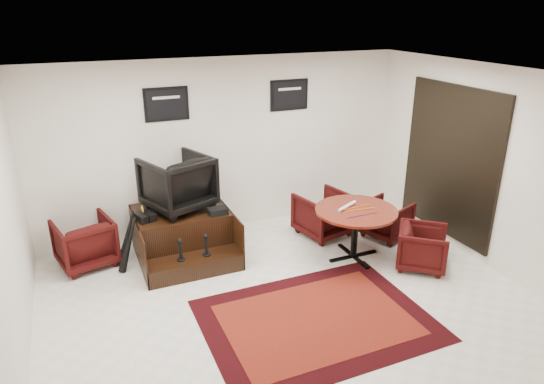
{
  "coord_description": "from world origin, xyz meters",
  "views": [
    {
      "loc": [
        -2.27,
        -4.69,
        3.51
      ],
      "look_at": [
        0.12,
        0.9,
        1.17
      ],
      "focal_mm": 32.0,
      "sensor_mm": 36.0,
      "label": 1
    }
  ],
  "objects": [
    {
      "name": "shoes_pair",
      "position": [
        -1.47,
        1.71,
        0.75
      ],
      "size": [
        0.29,
        0.33,
        0.1
      ],
      "color": "black",
      "rests_on": "shine_podium"
    },
    {
      "name": "table_clutter",
      "position": [
        1.39,
        0.66,
        0.78
      ],
      "size": [
        0.57,
        0.31,
        0.01
      ],
      "color": "#DB600C",
      "rests_on": "meeting_table"
    },
    {
      "name": "shine_podium",
      "position": [
        -0.93,
        1.79,
        0.32
      ],
      "size": [
        1.36,
        1.4,
        0.7
      ],
      "color": "black",
      "rests_on": "ground"
    },
    {
      "name": "room_shell",
      "position": [
        0.41,
        0.12,
        1.79
      ],
      "size": [
        6.02,
        5.02,
        2.81
      ],
      "color": "white",
      "rests_on": "ground"
    },
    {
      "name": "area_rug",
      "position": [
        0.12,
        -0.45,
        0.01
      ],
      "size": [
        2.64,
        1.98,
        0.01
      ],
      "color": "black",
      "rests_on": "ground"
    },
    {
      "name": "umbrella_hooked",
      "position": [
        -1.74,
        1.81,
        0.42
      ],
      "size": [
        0.31,
        0.12,
        0.85
      ],
      "primitive_type": null,
      "color": "black",
      "rests_on": "ground"
    },
    {
      "name": "shine_chair",
      "position": [
        -0.93,
        1.93,
        1.14
      ],
      "size": [
        1.09,
        1.06,
        0.89
      ],
      "primitive_type": "imported",
      "rotation": [
        0.0,
        0.0,
        3.5
      ],
      "color": "black",
      "rests_on": "shine_podium"
    },
    {
      "name": "table_chair_window",
      "position": [
        2.23,
        1.13,
        0.33
      ],
      "size": [
        0.8,
        0.82,
        0.67
      ],
      "primitive_type": "imported",
      "rotation": [
        0.0,
        0.0,
        1.95
      ],
      "color": "black",
      "rests_on": "ground"
    },
    {
      "name": "ground",
      "position": [
        0.0,
        0.0,
        0.0
      ],
      "size": [
        6.0,
        6.0,
        0.0
      ],
      "primitive_type": "plane",
      "color": "white",
      "rests_on": "ground"
    },
    {
      "name": "polish_kit",
      "position": [
        -0.47,
        1.5,
        0.75
      ],
      "size": [
        0.28,
        0.2,
        0.09
      ],
      "primitive_type": "cube",
      "rotation": [
        0.0,
        0.0,
        0.04
      ],
      "color": "black",
      "rests_on": "shine_podium"
    },
    {
      "name": "meeting_table",
      "position": [
        1.36,
        0.72,
        0.68
      ],
      "size": [
        1.18,
        1.18,
        0.77
      ],
      "color": "#421609",
      "rests_on": "ground"
    },
    {
      "name": "table_chair_back",
      "position": [
        1.32,
        1.59,
        0.39
      ],
      "size": [
        0.9,
        0.86,
        0.79
      ],
      "primitive_type": "imported",
      "rotation": [
        0.0,
        0.0,
        3.36
      ],
      "color": "black",
      "rests_on": "ground"
    },
    {
      "name": "table_chair_corner",
      "position": [
        2.09,
        0.09,
        0.34
      ],
      "size": [
        0.89,
        0.9,
        0.68
      ],
      "primitive_type": "imported",
      "rotation": [
        0.0,
        0.0,
        0.88
      ],
      "color": "black",
      "rests_on": "ground"
    },
    {
      "name": "armchair_side",
      "position": [
        -2.3,
        2.05,
        0.38
      ],
      "size": [
        0.89,
        0.86,
        0.77
      ],
      "primitive_type": "imported",
      "rotation": [
        0.0,
        0.0,
        3.38
      ],
      "color": "black",
      "rests_on": "ground"
    },
    {
      "name": "umbrella_black",
      "position": [
        -1.74,
        1.62,
        0.42
      ],
      "size": [
        0.31,
        0.12,
        0.83
      ],
      "primitive_type": null,
      "color": "black",
      "rests_on": "ground"
    },
    {
      "name": "paper_roll",
      "position": [
        1.27,
        0.83,
        0.8
      ],
      "size": [
        0.4,
        0.23,
        0.05
      ],
      "primitive_type": "cylinder",
      "rotation": [
        0.0,
        1.57,
        0.46
      ],
      "color": "silver",
      "rests_on": "meeting_table"
    }
  ]
}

